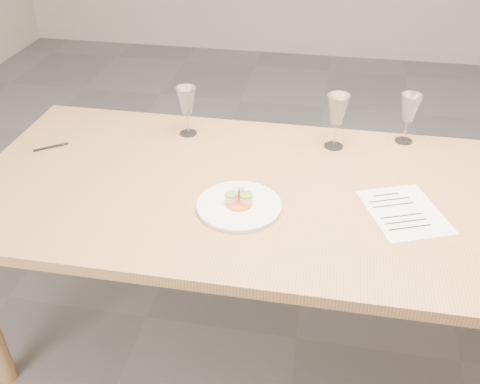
% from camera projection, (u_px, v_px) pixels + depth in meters
% --- Properties ---
extents(ground, '(7.00, 7.00, 0.00)m').
position_uv_depth(ground, '(297.00, 338.00, 2.27)').
color(ground, slate).
rests_on(ground, ground).
extents(dining_table, '(2.40, 1.00, 0.75)m').
position_uv_depth(dining_table, '(308.00, 208.00, 1.88)').
color(dining_table, tan).
rests_on(dining_table, ground).
extents(dinner_plate, '(0.28, 0.28, 0.07)m').
position_uv_depth(dinner_plate, '(239.00, 205.00, 1.76)').
color(dinner_plate, white).
rests_on(dinner_plate, dining_table).
extents(recipe_sheet, '(0.32, 0.35, 0.00)m').
position_uv_depth(recipe_sheet, '(404.00, 212.00, 1.75)').
color(recipe_sheet, white).
rests_on(recipe_sheet, dining_table).
extents(ballpoint_pen, '(0.11, 0.09, 0.01)m').
position_uv_depth(ballpoint_pen, '(51.00, 147.00, 2.10)').
color(ballpoint_pen, black).
rests_on(ballpoint_pen, dining_table).
extents(wine_glass_0, '(0.08, 0.08, 0.20)m').
position_uv_depth(wine_glass_0, '(186.00, 102.00, 2.12)').
color(wine_glass_0, white).
rests_on(wine_glass_0, dining_table).
extents(wine_glass_1, '(0.09, 0.09, 0.22)m').
position_uv_depth(wine_glass_1, '(337.00, 111.00, 2.03)').
color(wine_glass_1, white).
rests_on(wine_glass_1, dining_table).
extents(wine_glass_2, '(0.08, 0.08, 0.20)m').
position_uv_depth(wine_glass_2, '(410.00, 109.00, 2.07)').
color(wine_glass_2, white).
rests_on(wine_glass_2, dining_table).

